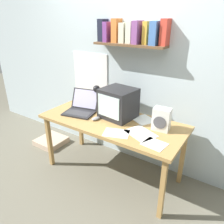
{
  "coord_description": "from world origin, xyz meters",
  "views": [
    {
      "loc": [
        1.21,
        -1.81,
        1.77
      ],
      "look_at": [
        0.0,
        0.0,
        0.81
      ],
      "focal_mm": 35.0,
      "sensor_mm": 36.0,
      "label": 1
    }
  ],
  "objects_px": {
    "laptop": "(82,107)",
    "juice_glass": "(79,100)",
    "corner_desk": "(112,125)",
    "floor_cushion": "(51,141)",
    "loose_paper_near_monitor": "(141,133)",
    "loose_paper_near_laptop": "(116,133)",
    "computer_mouse": "(96,119)",
    "open_notebook": "(155,144)",
    "desk_lamp": "(97,95)",
    "printed_handout": "(143,120)",
    "space_heater": "(162,119)",
    "crt_monitor": "(118,103)"
  },
  "relations": [
    {
      "from": "laptop",
      "to": "crt_monitor",
      "type": "bearing_deg",
      "value": 1.39
    },
    {
      "from": "corner_desk",
      "to": "desk_lamp",
      "type": "xyz_separation_m",
      "value": [
        -0.34,
        0.19,
        0.24
      ]
    },
    {
      "from": "juice_glass",
      "to": "space_heater",
      "type": "bearing_deg",
      "value": -3.95
    },
    {
      "from": "corner_desk",
      "to": "desk_lamp",
      "type": "distance_m",
      "value": 0.46
    },
    {
      "from": "floor_cushion",
      "to": "loose_paper_near_monitor",
      "type": "bearing_deg",
      "value": -5.24
    },
    {
      "from": "corner_desk",
      "to": "laptop",
      "type": "distance_m",
      "value": 0.45
    },
    {
      "from": "printed_handout",
      "to": "loose_paper_near_laptop",
      "type": "bearing_deg",
      "value": -101.56
    },
    {
      "from": "corner_desk",
      "to": "juice_glass",
      "type": "xyz_separation_m",
      "value": [
        -0.64,
        0.17,
        0.12
      ]
    },
    {
      "from": "crt_monitor",
      "to": "printed_handout",
      "type": "distance_m",
      "value": 0.33
    },
    {
      "from": "crt_monitor",
      "to": "floor_cushion",
      "type": "bearing_deg",
      "value": -170.14
    },
    {
      "from": "space_heater",
      "to": "floor_cushion",
      "type": "xyz_separation_m",
      "value": [
        -1.67,
        -0.04,
        -0.79
      ]
    },
    {
      "from": "desk_lamp",
      "to": "loose_paper_near_monitor",
      "type": "height_order",
      "value": "desk_lamp"
    },
    {
      "from": "printed_handout",
      "to": "loose_paper_near_laptop",
      "type": "distance_m",
      "value": 0.43
    },
    {
      "from": "computer_mouse",
      "to": "loose_paper_near_monitor",
      "type": "relative_size",
      "value": 0.33
    },
    {
      "from": "crt_monitor",
      "to": "desk_lamp",
      "type": "distance_m",
      "value": 0.36
    },
    {
      "from": "laptop",
      "to": "computer_mouse",
      "type": "relative_size",
      "value": 3.6
    },
    {
      "from": "juice_glass",
      "to": "open_notebook",
      "type": "xyz_separation_m",
      "value": [
        1.23,
        -0.37,
        -0.06
      ]
    },
    {
      "from": "corner_desk",
      "to": "computer_mouse",
      "type": "relative_size",
      "value": 13.92
    },
    {
      "from": "laptop",
      "to": "juice_glass",
      "type": "distance_m",
      "value": 0.27
    },
    {
      "from": "corner_desk",
      "to": "floor_cushion",
      "type": "distance_m",
      "value": 1.29
    },
    {
      "from": "juice_glass",
      "to": "floor_cushion",
      "type": "relative_size",
      "value": 0.33
    },
    {
      "from": "printed_handout",
      "to": "floor_cushion",
      "type": "xyz_separation_m",
      "value": [
        -1.42,
        -0.15,
        -0.68
      ]
    },
    {
      "from": "loose_paper_near_laptop",
      "to": "computer_mouse",
      "type": "bearing_deg",
      "value": 159.75
    },
    {
      "from": "desk_lamp",
      "to": "floor_cushion",
      "type": "height_order",
      "value": "desk_lamp"
    },
    {
      "from": "corner_desk",
      "to": "crt_monitor",
      "type": "xyz_separation_m",
      "value": [
        0.01,
        0.11,
        0.23
      ]
    },
    {
      "from": "laptop",
      "to": "floor_cushion",
      "type": "bearing_deg",
      "value": 163.59
    },
    {
      "from": "corner_desk",
      "to": "crt_monitor",
      "type": "relative_size",
      "value": 4.12
    },
    {
      "from": "laptop",
      "to": "space_heater",
      "type": "xyz_separation_m",
      "value": [
        0.97,
        0.09,
        0.05
      ]
    },
    {
      "from": "juice_glass",
      "to": "computer_mouse",
      "type": "height_order",
      "value": "juice_glass"
    },
    {
      "from": "corner_desk",
      "to": "printed_handout",
      "type": "distance_m",
      "value": 0.36
    },
    {
      "from": "juice_glass",
      "to": "printed_handout",
      "type": "bearing_deg",
      "value": 1.81
    },
    {
      "from": "laptop",
      "to": "computer_mouse",
      "type": "xyz_separation_m",
      "value": [
        0.28,
        -0.09,
        -0.05
      ]
    },
    {
      "from": "laptop",
      "to": "open_notebook",
      "type": "distance_m",
      "value": 1.05
    },
    {
      "from": "loose_paper_near_monitor",
      "to": "floor_cushion",
      "type": "xyz_separation_m",
      "value": [
        -1.54,
        0.14,
        -0.68
      ]
    },
    {
      "from": "juice_glass",
      "to": "floor_cushion",
      "type": "xyz_separation_m",
      "value": [
        -0.5,
        -0.13,
        -0.73
      ]
    },
    {
      "from": "desk_lamp",
      "to": "computer_mouse",
      "type": "height_order",
      "value": "desk_lamp"
    },
    {
      "from": "laptop",
      "to": "loose_paper_near_monitor",
      "type": "xyz_separation_m",
      "value": [
        0.84,
        -0.09,
        -0.06
      ]
    },
    {
      "from": "crt_monitor",
      "to": "desk_lamp",
      "type": "relative_size",
      "value": 1.3
    },
    {
      "from": "laptop",
      "to": "printed_handout",
      "type": "distance_m",
      "value": 0.75
    },
    {
      "from": "computer_mouse",
      "to": "open_notebook",
      "type": "height_order",
      "value": "computer_mouse"
    },
    {
      "from": "corner_desk",
      "to": "desk_lamp",
      "type": "relative_size",
      "value": 5.36
    },
    {
      "from": "floor_cushion",
      "to": "corner_desk",
      "type": "bearing_deg",
      "value": -2.44
    },
    {
      "from": "juice_glass",
      "to": "corner_desk",
      "type": "bearing_deg",
      "value": -15.2
    },
    {
      "from": "laptop",
      "to": "space_heater",
      "type": "bearing_deg",
      "value": -7.21
    },
    {
      "from": "space_heater",
      "to": "printed_handout",
      "type": "xyz_separation_m",
      "value": [
        -0.25,
        0.11,
        -0.11
      ]
    },
    {
      "from": "loose_paper_near_monitor",
      "to": "loose_paper_near_laptop",
      "type": "bearing_deg",
      "value": -147.27
    },
    {
      "from": "juice_glass",
      "to": "open_notebook",
      "type": "bearing_deg",
      "value": -16.9
    },
    {
      "from": "loose_paper_near_monitor",
      "to": "open_notebook",
      "type": "bearing_deg",
      "value": -29.16
    },
    {
      "from": "open_notebook",
      "to": "space_heater",
      "type": "bearing_deg",
      "value": 101.93
    },
    {
      "from": "laptop",
      "to": "loose_paper_near_laptop",
      "type": "relative_size",
      "value": 1.4
    }
  ]
}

